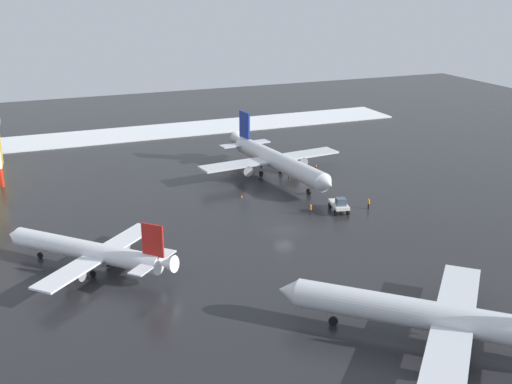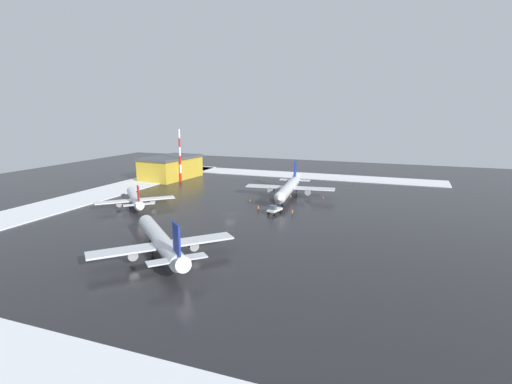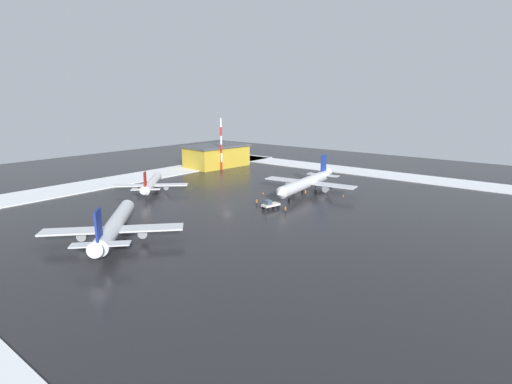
{
  "view_description": "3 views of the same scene",
  "coord_description": "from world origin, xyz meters",
  "px_view_note": "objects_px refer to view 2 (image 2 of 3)",
  "views": [
    {
      "loc": [
        78.48,
        -36.26,
        35.25
      ],
      "look_at": [
        -10.56,
        -0.15,
        2.57
      ],
      "focal_mm": 45.0,
      "sensor_mm": 36.0,
      "label": 1
    },
    {
      "loc": [
        92.49,
        42.74,
        26.8
      ],
      "look_at": [
        -5.99,
        5.09,
        5.06
      ],
      "focal_mm": 28.0,
      "sensor_mm": 36.0,
      "label": 2
    },
    {
      "loc": [
        73.13,
        68.64,
        26.9
      ],
      "look_at": [
        -9.4,
        1.99,
        2.09
      ],
      "focal_mm": 28.0,
      "sensor_mm": 36.0,
      "label": 3
    }
  ],
  "objects_px": {
    "airplane_parked_portside": "(161,241)",
    "airplane_foreground_jet": "(135,198)",
    "pushback_tug": "(274,209)",
    "traffic_cone_near_nose": "(323,197)",
    "ground_crew_mid_apron": "(291,197)",
    "antenna_mast": "(180,156)",
    "ground_crew_near_tug": "(292,213)",
    "airplane_far_rear": "(289,188)",
    "traffic_cone_mid_line": "(250,200)",
    "cargo_hangar": "(171,167)",
    "ground_crew_by_nose_gear": "(258,209)"
  },
  "relations": [
    {
      "from": "airplane_parked_portside",
      "to": "airplane_foreground_jet",
      "type": "bearing_deg",
      "value": -3.1
    },
    {
      "from": "pushback_tug",
      "to": "traffic_cone_near_nose",
      "type": "bearing_deg",
      "value": 173.61
    },
    {
      "from": "ground_crew_mid_apron",
      "to": "antenna_mast",
      "type": "bearing_deg",
      "value": 27.9
    },
    {
      "from": "antenna_mast",
      "to": "traffic_cone_near_nose",
      "type": "height_order",
      "value": "antenna_mast"
    },
    {
      "from": "ground_crew_near_tug",
      "to": "antenna_mast",
      "type": "bearing_deg",
      "value": -31.93
    },
    {
      "from": "ground_crew_mid_apron",
      "to": "antenna_mast",
      "type": "relative_size",
      "value": 0.09
    },
    {
      "from": "traffic_cone_near_nose",
      "to": "pushback_tug",
      "type": "bearing_deg",
      "value": -18.79
    },
    {
      "from": "airplane_far_rear",
      "to": "traffic_cone_mid_line",
      "type": "xyz_separation_m",
      "value": [
        7.78,
        -9.77,
        -3.02
      ]
    },
    {
      "from": "airplane_parked_portside",
      "to": "ground_crew_near_tug",
      "type": "height_order",
      "value": "airplane_parked_portside"
    },
    {
      "from": "ground_crew_mid_apron",
      "to": "cargo_hangar",
      "type": "bearing_deg",
      "value": 25.61
    },
    {
      "from": "ground_crew_mid_apron",
      "to": "traffic_cone_near_nose",
      "type": "height_order",
      "value": "ground_crew_mid_apron"
    },
    {
      "from": "ground_crew_mid_apron",
      "to": "cargo_hangar",
      "type": "xyz_separation_m",
      "value": [
        -20.76,
        -55.3,
        3.47
      ]
    },
    {
      "from": "airplane_far_rear",
      "to": "airplane_parked_portside",
      "type": "bearing_deg",
      "value": -14.88
    },
    {
      "from": "airplane_parked_portside",
      "to": "ground_crew_near_tug",
      "type": "relative_size",
      "value": 14.84
    },
    {
      "from": "airplane_parked_portside",
      "to": "ground_crew_by_nose_gear",
      "type": "bearing_deg",
      "value": -54.85
    },
    {
      "from": "airplane_parked_portside",
      "to": "cargo_hangar",
      "type": "distance_m",
      "value": 87.94
    },
    {
      "from": "traffic_cone_near_nose",
      "to": "airplane_parked_portside",
      "type": "bearing_deg",
      "value": -16.58
    },
    {
      "from": "ground_crew_mid_apron",
      "to": "ground_crew_near_tug",
      "type": "height_order",
      "value": "same"
    },
    {
      "from": "pushback_tug",
      "to": "antenna_mast",
      "type": "xyz_separation_m",
      "value": [
        -33.29,
        -48.48,
        8.62
      ]
    },
    {
      "from": "pushback_tug",
      "to": "cargo_hangar",
      "type": "bearing_deg",
      "value": -111.97
    },
    {
      "from": "ground_crew_near_tug",
      "to": "antenna_mast",
      "type": "relative_size",
      "value": 0.09
    },
    {
      "from": "ground_crew_near_tug",
      "to": "traffic_cone_mid_line",
      "type": "bearing_deg",
      "value": -36.83
    },
    {
      "from": "airplane_far_rear",
      "to": "ground_crew_mid_apron",
      "type": "height_order",
      "value": "airplane_far_rear"
    },
    {
      "from": "airplane_foreground_jet",
      "to": "ground_crew_near_tug",
      "type": "bearing_deg",
      "value": -126.04
    },
    {
      "from": "airplane_far_rear",
      "to": "antenna_mast",
      "type": "bearing_deg",
      "value": -112.82
    },
    {
      "from": "pushback_tug",
      "to": "traffic_cone_mid_line",
      "type": "xyz_separation_m",
      "value": [
        -12.18,
        -11.7,
        -1.01
      ]
    },
    {
      "from": "airplane_parked_portside",
      "to": "pushback_tug",
      "type": "relative_size",
      "value": 5.11
    },
    {
      "from": "airplane_foreground_jet",
      "to": "antenna_mast",
      "type": "height_order",
      "value": "antenna_mast"
    },
    {
      "from": "ground_crew_mid_apron",
      "to": "ground_crew_by_nose_gear",
      "type": "distance_m",
      "value": 17.38
    },
    {
      "from": "airplane_far_rear",
      "to": "airplane_foreground_jet",
      "type": "bearing_deg",
      "value": -61.53
    },
    {
      "from": "traffic_cone_mid_line",
      "to": "ground_crew_by_nose_gear",
      "type": "bearing_deg",
      "value": 31.03
    },
    {
      "from": "airplane_foreground_jet",
      "to": "airplane_parked_portside",
      "type": "height_order",
      "value": "airplane_parked_portside"
    },
    {
      "from": "airplane_parked_portside",
      "to": "pushback_tug",
      "type": "height_order",
      "value": "airplane_parked_portside"
    },
    {
      "from": "airplane_parked_portside",
      "to": "ground_crew_mid_apron",
      "type": "bearing_deg",
      "value": -56.69
    },
    {
      "from": "airplane_parked_portside",
      "to": "antenna_mast",
      "type": "height_order",
      "value": "antenna_mast"
    },
    {
      "from": "ground_crew_near_tug",
      "to": "antenna_mast",
      "type": "xyz_separation_m",
      "value": [
        -33.77,
        -53.47,
        8.94
      ]
    },
    {
      "from": "airplane_far_rear",
      "to": "ground_crew_near_tug",
      "type": "relative_size",
      "value": 19.65
    },
    {
      "from": "traffic_cone_mid_line",
      "to": "airplane_parked_portside",
      "type": "bearing_deg",
      "value": 2.06
    },
    {
      "from": "ground_crew_by_nose_gear",
      "to": "airplane_foreground_jet",
      "type": "bearing_deg",
      "value": -139.09
    },
    {
      "from": "ground_crew_mid_apron",
      "to": "traffic_cone_mid_line",
      "type": "bearing_deg",
      "value": 71.61
    },
    {
      "from": "airplane_foreground_jet",
      "to": "traffic_cone_near_nose",
      "type": "height_order",
      "value": "airplane_foreground_jet"
    },
    {
      "from": "ground_crew_mid_apron",
      "to": "ground_crew_near_tug",
      "type": "distance_m",
      "value": 18.79
    },
    {
      "from": "cargo_hangar",
      "to": "traffic_cone_mid_line",
      "type": "distance_m",
      "value": 51.46
    },
    {
      "from": "ground_crew_mid_apron",
      "to": "ground_crew_near_tug",
      "type": "relative_size",
      "value": 1.0
    },
    {
      "from": "airplane_far_rear",
      "to": "pushback_tug",
      "type": "xyz_separation_m",
      "value": [
        19.95,
        1.93,
        -2.01
      ]
    },
    {
      "from": "pushback_tug",
      "to": "traffic_cone_near_nose",
      "type": "height_order",
      "value": "pushback_tug"
    },
    {
      "from": "airplane_foreground_jet",
      "to": "ground_crew_by_nose_gear",
      "type": "relative_size",
      "value": 11.98
    },
    {
      "from": "traffic_cone_near_nose",
      "to": "airplane_foreground_jet",
      "type": "bearing_deg",
      "value": -57.52
    },
    {
      "from": "ground_crew_near_tug",
      "to": "cargo_hangar",
      "type": "bearing_deg",
      "value": -32.11
    },
    {
      "from": "ground_crew_by_nose_gear",
      "to": "ground_crew_near_tug",
      "type": "bearing_deg",
      "value": 23.28
    }
  ]
}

